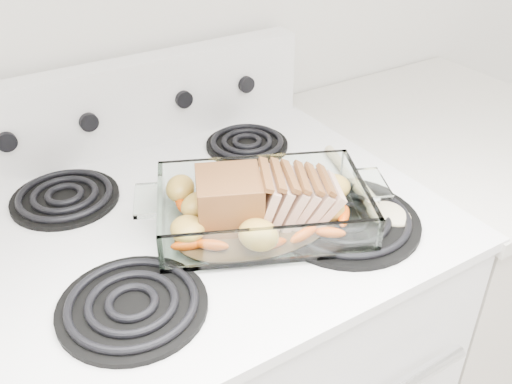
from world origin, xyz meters
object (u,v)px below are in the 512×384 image
counter_right (429,279)px  baking_dish (262,213)px  electric_range (212,382)px  pork_roast (255,200)px

counter_right → baking_dish: baking_dish is taller
baking_dish → electric_range: bearing=150.2°
pork_roast → electric_range: bearing=136.8°
counter_right → baking_dish: size_ratio=2.77×
counter_right → pork_roast: 0.81m
electric_range → counter_right: 0.67m
counter_right → electric_range: bearing=179.9°
baking_dish → pork_roast: size_ratio=1.43×
electric_range → pork_roast: (0.05, -0.09, 0.51)m
electric_range → baking_dish: electric_range is taller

